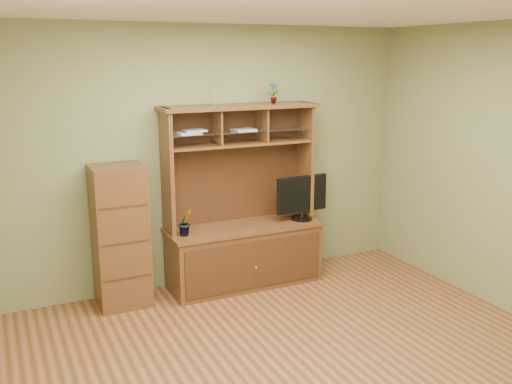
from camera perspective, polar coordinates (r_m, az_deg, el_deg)
room at (r=4.23m, az=5.16°, el=-0.71°), size 4.54×4.04×2.74m
media_hutch at (r=6.04m, az=-1.29°, el=-4.47°), size 1.66×0.61×1.90m
monitor at (r=6.16m, az=4.63°, el=-0.48°), size 0.61×0.23×0.48m
orchid_plant at (r=5.67m, az=-7.07°, el=-3.02°), size 0.17×0.15×0.27m
top_plant at (r=6.00m, az=1.74°, el=9.91°), size 0.13×0.10×0.22m
reed_diffuser at (r=5.73m, az=-4.20°, el=9.76°), size 0.06×0.06×0.29m
magazines at (r=5.74m, az=-4.77°, el=6.08°), size 0.85×0.21×0.04m
side_cabinet at (r=5.65m, az=-13.40°, el=-4.33°), size 0.49×0.45×1.38m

